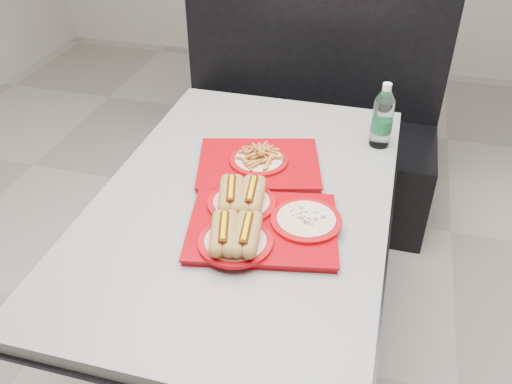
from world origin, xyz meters
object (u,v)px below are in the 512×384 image
(diner_table, at_px, (245,235))
(water_bottle, at_px, (382,119))
(booth_bench, at_px, (304,129))
(tray_near, at_px, (256,221))
(tray_far, at_px, (259,162))

(diner_table, height_order, water_bottle, water_bottle)
(diner_table, relative_size, booth_bench, 1.05)
(diner_table, xyz_separation_m, booth_bench, (0.00, 1.09, -0.18))
(diner_table, height_order, booth_bench, booth_bench)
(tray_near, distance_m, tray_far, 0.33)
(tray_far, relative_size, water_bottle, 1.98)
(water_bottle, bearing_deg, tray_far, -145.59)
(diner_table, xyz_separation_m, tray_near, (0.08, -0.16, 0.20))
(tray_near, xyz_separation_m, water_bottle, (0.30, 0.58, 0.07))
(tray_far, bearing_deg, diner_table, -90.95)
(booth_bench, distance_m, tray_near, 1.31)
(booth_bench, bearing_deg, water_bottle, -60.17)
(tray_far, bearing_deg, tray_near, -76.42)
(booth_bench, distance_m, water_bottle, 0.89)
(diner_table, height_order, tray_far, tray_far)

